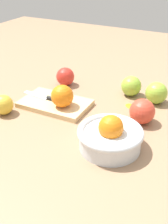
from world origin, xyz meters
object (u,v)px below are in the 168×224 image
at_px(orange_on_board, 62,96).
at_px(apple_front_left_2, 156,93).
at_px(knife, 45,97).
at_px(apple_front_right, 65,77).
at_px(bowl, 110,136).
at_px(apple_back_right, 3,105).
at_px(apple_mid_left, 142,111).
at_px(apple_front_left, 131,86).
at_px(cutting_board, 55,104).

bearing_deg(orange_on_board, apple_front_left_2, -142.93).
xyz_separation_m(knife, apple_front_right, (0.01, -0.17, 0.01)).
relative_size(bowl, apple_back_right, 2.73).
height_order(bowl, apple_mid_left, bowl).
bearing_deg(knife, apple_front_right, -85.06).
height_order(apple_mid_left, apple_back_right, apple_mid_left).
bearing_deg(apple_front_left_2, apple_mid_left, 88.12).
xyz_separation_m(bowl, apple_front_left_2, (-0.04, -0.33, 0.00)).
height_order(apple_mid_left, apple_front_right, apple_mid_left).
relative_size(bowl, orange_on_board, 2.39).
distance_m(bowl, apple_back_right, 0.40).
xyz_separation_m(bowl, apple_mid_left, (-0.04, -0.17, 0.00)).
height_order(knife, apple_front_left, apple_front_left).
bearing_deg(apple_front_right, orange_on_board, 117.92).
xyz_separation_m(knife, apple_back_right, (0.08, 0.13, 0.01)).
relative_size(apple_mid_left, apple_back_right, 1.21).
relative_size(apple_front_left_2, apple_back_right, 1.17).
distance_m(knife, apple_front_right, 0.17).
height_order(knife, apple_front_right, apple_front_right).
bearing_deg(bowl, orange_on_board, -28.18).
bearing_deg(apple_front_left_2, orange_on_board, 37.07).
height_order(orange_on_board, apple_front_right, orange_on_board).
bearing_deg(apple_mid_left, apple_back_right, 20.10).
bearing_deg(apple_back_right, apple_front_left, -135.48).
xyz_separation_m(apple_mid_left, apple_front_left, (0.10, -0.17, -0.00)).
xyz_separation_m(apple_front_left_2, apple_back_right, (0.44, 0.32, -0.01)).
bearing_deg(orange_on_board, apple_front_right, -62.08).
bearing_deg(apple_mid_left, apple_front_left, -60.99).
bearing_deg(apple_front_right, apple_mid_left, 159.15).
distance_m(bowl, cutting_board, 0.31).
bearing_deg(knife, apple_front_left_2, -152.73).
distance_m(apple_front_left, apple_back_right, 0.48).
xyz_separation_m(orange_on_board, knife, (0.09, -0.02, -0.03)).
relative_size(cutting_board, apple_back_right, 3.58).
bearing_deg(apple_front_right, bowl, 136.51).
height_order(bowl, cutting_board, bowl).
relative_size(knife, apple_mid_left, 1.88).
distance_m(knife, apple_front_left_2, 0.41).
distance_m(orange_on_board, apple_mid_left, 0.27).
distance_m(bowl, knife, 0.35).
height_order(knife, apple_back_right, apple_back_right).
distance_m(knife, apple_front_left, 0.33).
bearing_deg(knife, apple_front_left, -141.76).
relative_size(apple_front_left_2, apple_front_right, 1.07).
bearing_deg(apple_back_right, apple_front_right, -102.62).
distance_m(bowl, apple_front_left_2, 0.33).
xyz_separation_m(apple_back_right, apple_front_right, (-0.07, -0.30, 0.00)).
bearing_deg(bowl, apple_mid_left, -102.63).
distance_m(cutting_board, apple_mid_left, 0.31).
relative_size(bowl, apple_front_right, 2.49).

